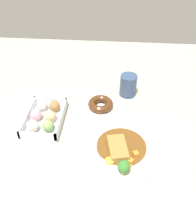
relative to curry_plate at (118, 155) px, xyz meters
name	(u,v)px	position (x,y,z in m)	size (l,w,h in m)	color
ground_plane	(86,133)	(0.10, 0.12, -0.01)	(1.60, 1.60, 0.00)	#B2A893
curry_plate	(118,155)	(0.00, 0.00, 0.00)	(0.26, 0.26, 0.07)	white
donut_box	(44,118)	(0.15, 0.28, 0.01)	(0.21, 0.14, 0.06)	silver
chocolate_ring_donut	(101,104)	(0.26, 0.08, 0.00)	(0.15, 0.15, 0.03)	white
coffee_mug	(128,85)	(0.36, -0.04, 0.03)	(0.07, 0.07, 0.10)	#33476B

